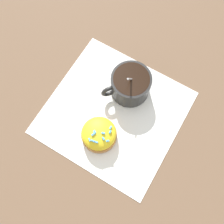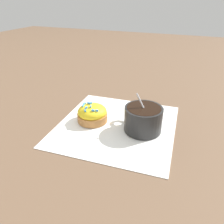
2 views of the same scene
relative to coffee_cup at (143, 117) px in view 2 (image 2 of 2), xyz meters
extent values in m
plane|color=brown|center=(-0.07, 0.00, -0.04)|extent=(3.00, 3.00, 0.00)
cube|color=white|center=(-0.07, 0.00, -0.03)|extent=(0.30, 0.31, 0.00)
cylinder|color=black|center=(0.00, 0.00, 0.00)|extent=(0.09, 0.09, 0.06)
cylinder|color=black|center=(0.00, 0.00, 0.02)|extent=(0.08, 0.08, 0.01)
torus|color=black|center=(-0.04, 0.03, 0.00)|extent=(0.04, 0.03, 0.04)
ellipsoid|color=silver|center=(-0.03, 0.00, -0.02)|extent=(0.02, 0.02, 0.01)
cylinder|color=silver|center=(0.00, 0.00, 0.02)|extent=(0.05, 0.00, 0.08)
cylinder|color=#B2753D|center=(-0.13, -0.01, -0.02)|extent=(0.08, 0.08, 0.02)
ellipsoid|color=yellow|center=(-0.13, -0.01, -0.01)|extent=(0.07, 0.07, 0.04)
cube|color=#4C99EA|center=(-0.14, -0.03, 0.01)|extent=(0.01, 0.01, 0.00)
cube|color=#4C99EA|center=(-0.11, -0.02, 0.01)|extent=(0.01, 0.00, 0.00)
cube|color=#4C99EA|center=(-0.14, -0.01, 0.01)|extent=(0.01, 0.01, 0.00)
cube|color=#4C99EA|center=(-0.14, 0.00, 0.01)|extent=(0.01, 0.01, 0.00)
cube|color=#4C99EA|center=(-0.14, -0.02, 0.01)|extent=(0.01, 0.01, 0.00)
cube|color=#4C99EA|center=(-0.14, 0.00, 0.01)|extent=(0.01, 0.01, 0.00)
cube|color=#4C99EA|center=(-0.13, -0.02, 0.01)|extent=(0.01, 0.01, 0.00)
cube|color=#4C99EA|center=(-0.15, -0.02, 0.01)|extent=(0.00, 0.01, 0.00)
cube|color=#4C99EA|center=(-0.16, 0.00, 0.01)|extent=(0.01, 0.01, 0.00)
cube|color=#4C99EA|center=(-0.15, -0.01, 0.01)|extent=(0.00, 0.01, 0.00)
cube|color=#4C99EA|center=(-0.12, -0.03, 0.01)|extent=(0.01, 0.00, 0.00)
camera|label=1|loc=(-0.22, -0.10, 0.54)|focal=42.00mm
camera|label=2|loc=(0.10, -0.44, 0.26)|focal=35.00mm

